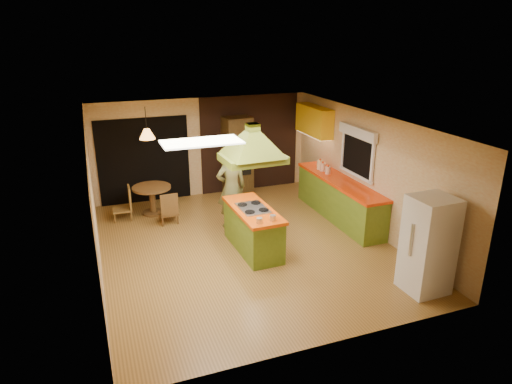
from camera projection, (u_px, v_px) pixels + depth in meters
name	position (u px, v px, depth m)	size (l,w,h in m)	color
ground	(246.00, 245.00, 9.13)	(6.50, 6.50, 0.00)	olive
room_walls	(245.00, 187.00, 8.71)	(5.50, 6.50, 6.50)	beige
ceiling_plane	(245.00, 122.00, 8.28)	(6.50, 6.50, 0.00)	silver
brick_panel	(250.00, 143.00, 11.96)	(2.64, 0.03, 2.50)	#381E14
nook_opening	(144.00, 161.00, 11.13)	(2.20, 0.03, 2.10)	black
right_counter	(339.00, 199.00, 10.31)	(0.62, 3.05, 0.92)	olive
upper_cabinets	(314.00, 121.00, 11.25)	(0.34, 1.40, 0.70)	yellow
window_right	(358.00, 143.00, 9.77)	(0.12, 1.35, 1.06)	black
fluor_panel	(202.00, 142.00, 6.87)	(1.20, 0.60, 0.03)	white
kitchen_island	(253.00, 229.00, 8.83)	(0.74, 1.74, 0.88)	olive
range_hood	(253.00, 137.00, 8.22)	(1.15, 0.85, 0.80)	olive
man	(231.00, 188.00, 9.73)	(0.65, 0.42, 1.77)	brown
refrigerator	(428.00, 245.00, 7.33)	(0.67, 0.64, 1.63)	silver
wall_oven	(237.00, 156.00, 11.65)	(0.70, 0.64, 2.02)	#483317
dining_table	(152.00, 195.00, 10.55)	(0.88, 0.88, 0.67)	brown
chair_left	(122.00, 203.00, 10.26)	(0.42, 0.42, 0.77)	brown
chair_near	(168.00, 207.00, 10.09)	(0.40, 0.40, 0.73)	brown
pendant_lamp	(147.00, 134.00, 10.06)	(0.35, 0.35, 0.23)	#FF9E3F
canister_large	(320.00, 165.00, 10.87)	(0.15, 0.15, 0.22)	#F9EFC8
canister_medium	(323.00, 167.00, 10.76)	(0.13, 0.13, 0.19)	#F9E4C8
canister_small	(328.00, 170.00, 10.54)	(0.13, 0.13, 0.17)	beige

